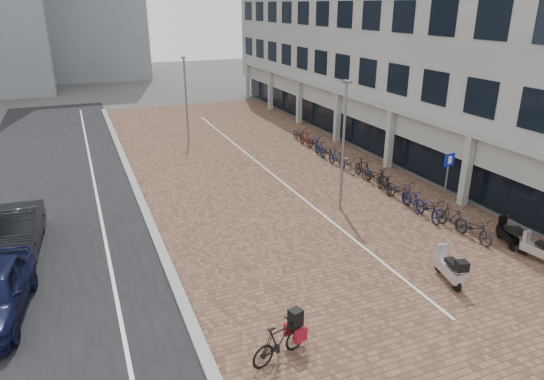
{
  "coord_description": "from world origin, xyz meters",
  "views": [
    {
      "loc": [
        -7.41,
        -12.18,
        8.81
      ],
      "look_at": [
        0.0,
        6.0,
        1.3
      ],
      "focal_mm": 32.17,
      "sensor_mm": 36.0,
      "label": 1
    }
  ],
  "objects": [
    {
      "name": "parking_sign",
      "position": [
        7.5,
        3.78,
        1.85
      ],
      "size": [
        0.57,
        0.12,
        2.71
      ],
      "rotation": [
        0.0,
        0.0,
        0.11
      ],
      "color": "slate",
      "rests_on": "ground"
    },
    {
      "name": "hero_bike",
      "position": [
        -3.27,
        -2.55,
        0.57
      ],
      "size": [
        1.89,
        1.03,
        1.28
      ],
      "rotation": [
        0.0,
        0.0,
        1.88
      ],
      "color": "black",
      "rests_on": "ground"
    },
    {
      "name": "curb",
      "position": [
        -5.1,
        12.0,
        0.07
      ],
      "size": [
        0.35,
        42.0,
        0.14
      ],
      "primitive_type": "cube",
      "color": "gray",
      "rests_on": "ground"
    },
    {
      "name": "lane_line",
      "position": [
        -7.0,
        12.0,
        0.02
      ],
      "size": [
        0.12,
        44.0,
        0.0
      ],
      "primitive_type": "cube",
      "color": "white",
      "rests_on": "street_asphalt"
    },
    {
      "name": "bike_row",
      "position": [
        6.41,
        9.05,
        0.52
      ],
      "size": [
        1.26,
        18.1,
        1.05
      ],
      "color": "black",
      "rests_on": "ground"
    },
    {
      "name": "ground",
      "position": [
        0.0,
        0.0,
        0.0
      ],
      "size": [
        140.0,
        140.0,
        0.0
      ],
      "primitive_type": "plane",
      "color": "#474442",
      "rests_on": "ground"
    },
    {
      "name": "street_asphalt",
      "position": [
        -9.0,
        12.0,
        0.01
      ],
      "size": [
        8.0,
        50.0,
        0.03
      ],
      "primitive_type": "cube",
      "color": "black",
      "rests_on": "ground"
    },
    {
      "name": "parking_line",
      "position": [
        2.2,
        12.0,
        0.04
      ],
      "size": [
        0.1,
        30.0,
        0.0
      ],
      "primitive_type": "cube",
      "color": "white",
      "rests_on": "plaza_brick"
    },
    {
      "name": "office_building",
      "position": [
        12.97,
        16.0,
        8.44
      ],
      "size": [
        8.4,
        40.0,
        15.0
      ],
      "color": "#A1A19B",
      "rests_on": "ground"
    },
    {
      "name": "plaza_brick",
      "position": [
        2.0,
        12.0,
        0.01
      ],
      "size": [
        14.5,
        42.0,
        0.04
      ],
      "primitive_type": "cube",
      "color": "brown",
      "rests_on": "ground"
    },
    {
      "name": "scooter_mid",
      "position": [
        7.5,
        0.16,
        0.51
      ],
      "size": [
        0.98,
        1.55,
        1.02
      ],
      "primitive_type": null,
      "rotation": [
        0.0,
        0.0,
        -0.38
      ],
      "color": "black",
      "rests_on": "ground"
    },
    {
      "name": "car_dark",
      "position": [
        -10.14,
        6.89,
        0.77
      ],
      "size": [
        1.95,
        4.79,
        1.55
      ],
      "primitive_type": "imported",
      "rotation": [
        0.0,
        0.0,
        -0.07
      ],
      "color": "black",
      "rests_on": "ground"
    },
    {
      "name": "scooter_front",
      "position": [
        7.5,
        -1.28,
        0.52
      ],
      "size": [
        0.68,
        1.56,
        1.04
      ],
      "primitive_type": null,
      "rotation": [
        0.0,
        0.0,
        0.14
      ],
      "color": "#B8B8BD",
      "rests_on": "ground"
    },
    {
      "name": "lamp_near",
      "position": [
        3.29,
        5.77,
        2.88
      ],
      "size": [
        0.12,
        0.12,
        5.76
      ],
      "primitive_type": "cylinder",
      "color": "gray",
      "rests_on": "ground"
    },
    {
      "name": "lamp_far",
      "position": [
        -0.47,
        20.05,
        2.8
      ],
      "size": [
        0.12,
        0.12,
        5.59
      ],
      "primitive_type": "cylinder",
      "color": "slate",
      "rests_on": "ground"
    },
    {
      "name": "scooter_back",
      "position": [
        3.5,
        -1.17,
        0.58
      ],
      "size": [
        0.88,
        1.76,
        1.16
      ],
      "primitive_type": null,
      "rotation": [
        0.0,
        0.0,
        -0.22
      ],
      "color": "#BABBC0",
      "rests_on": "ground"
    }
  ]
}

